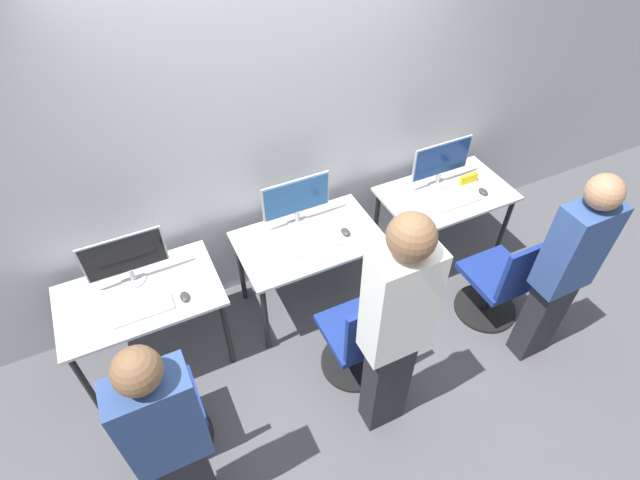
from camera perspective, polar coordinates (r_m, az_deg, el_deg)
name	(u,v)px	position (r m, az deg, el deg)	size (l,w,h in m)	color
ground_plane	(327,329)	(3.93, 0.81, -10.15)	(20.00, 20.00, 0.00)	#4C4C51
wall_back	(280,124)	(3.47, -4.60, 13.05)	(12.00, 0.05, 2.80)	#B7BCC1
desk_left	(142,303)	(3.49, -19.71, -6.85)	(1.02, 0.63, 0.71)	silver
monitor_left	(125,258)	(3.38, -21.37, -1.90)	(0.51, 0.16, 0.38)	#B2B2B7
keyboard_left	(142,310)	(3.32, -19.65, -7.54)	(0.38, 0.15, 0.02)	silver
mouse_left	(185,297)	(3.30, -15.21, -6.27)	(0.06, 0.09, 0.03)	#333333
office_chair_left	(167,422)	(3.27, -17.07, -19.31)	(0.48, 0.48, 0.88)	black
person_left	(170,439)	(2.67, -16.80, -20.95)	(0.36, 0.21, 1.56)	#232328
desk_center	(309,247)	(3.64, -1.29, -0.81)	(1.02, 0.63, 0.71)	silver
monitor_center	(296,199)	(3.57, -2.70, 4.65)	(0.51, 0.16, 0.38)	#B2B2B7
keyboard_center	(314,246)	(3.51, -0.69, -0.64)	(0.38, 0.15, 0.02)	silver
mouse_center	(346,232)	(3.60, 2.94, 0.94)	(0.06, 0.09, 0.03)	#333333
office_chair_center	(360,341)	(3.44, 4.59, -11.39)	(0.48, 0.48, 0.88)	black
person_center	(395,327)	(2.75, 8.62, -9.83)	(0.36, 0.23, 1.78)	#232328
desk_right	(445,201)	(4.14, 14.09, 4.34)	(1.02, 0.63, 0.71)	silver
monitor_right	(441,161)	(4.05, 13.70, 8.72)	(0.51, 0.16, 0.38)	#B2B2B7
keyboard_right	(457,201)	(4.01, 15.34, 4.36)	(0.38, 0.15, 0.02)	silver
mouse_right	(483,192)	(4.15, 18.14, 5.29)	(0.06, 0.09, 0.03)	#333333
office_chair_right	(500,285)	(3.97, 19.85, -4.82)	(0.48, 0.48, 0.88)	black
person_right	(565,269)	(3.51, 26.23, -3.02)	(0.36, 0.21, 1.59)	#232328
placard_right	(468,179)	(4.21, 16.60, 6.72)	(0.16, 0.03, 0.08)	yellow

